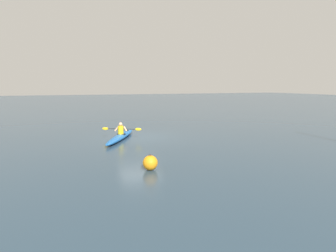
{
  "coord_description": "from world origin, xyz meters",
  "views": [
    {
      "loc": [
        4.6,
        17.01,
        3.24
      ],
      "look_at": [
        0.3,
        5.81,
        1.5
      ],
      "focal_mm": 30.34,
      "sensor_mm": 36.0,
      "label": 1
    }
  ],
  "objects": [
    {
      "name": "ground_plane",
      "position": [
        0.0,
        0.0,
        0.0
      ],
      "size": [
        160.0,
        160.0,
        0.0
      ],
      "primitive_type": "plane",
      "color": "#283D4C"
    },
    {
      "name": "kayaker",
      "position": [
        1.22,
        0.27,
        0.6
      ],
      "size": [
        2.18,
        1.21,
        0.7
      ],
      "color": "yellow",
      "rests_on": "kayak"
    },
    {
      "name": "mooring_buoy_orange_mid",
      "position": [
        1.46,
        6.92,
        0.29
      ],
      "size": [
        0.58,
        0.58,
        0.62
      ],
      "color": "orange",
      "rests_on": "ground"
    },
    {
      "name": "kayak",
      "position": [
        1.26,
        0.35,
        0.16
      ],
      "size": [
        2.9,
        4.68,
        0.31
      ],
      "color": "#1959A5",
      "rests_on": "ground"
    }
  ]
}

